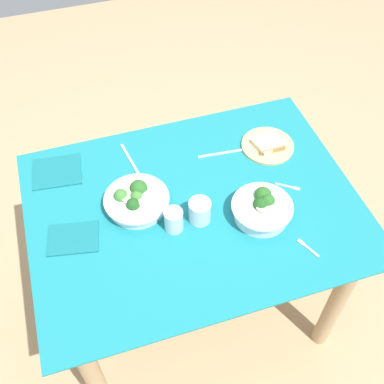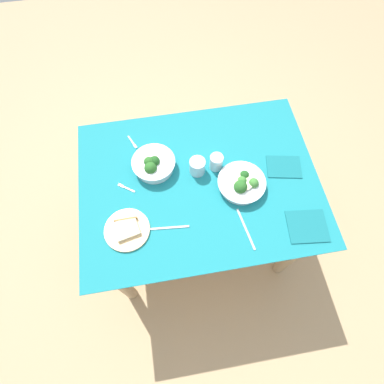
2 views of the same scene
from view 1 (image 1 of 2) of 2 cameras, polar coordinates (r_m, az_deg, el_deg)
The scene contains 13 objects.
ground_plane at distance 2.42m, azimuth 0.19°, elevation -12.97°, with size 6.00×6.00×0.00m, color tan.
dining_table at distance 1.87m, azimuth 0.24°, elevation -4.12°, with size 1.22×0.92×0.77m.
broccoli_bowl_far at distance 1.75m, azimuth -6.72°, elevation -0.98°, with size 0.24×0.24×0.09m.
broccoli_bowl_near at distance 1.72m, azimuth 8.40°, elevation -1.99°, with size 0.22×0.22×0.10m.
bread_side_plate at distance 1.98m, azimuth 9.09°, elevation 5.58°, with size 0.22×0.22×0.03m.
water_glass_center at distance 1.69m, azimuth 0.80°, elevation -2.35°, with size 0.08×0.08×0.09m, color silver.
water_glass_side at distance 1.67m, azimuth -2.22°, elevation -3.39°, with size 0.07×0.07×0.09m, color silver.
fork_by_far_bowl at distance 1.70m, azimuth 13.66°, elevation -6.47°, with size 0.05×0.09×0.00m.
fork_by_near_bowl at distance 1.85m, azimuth 11.56°, elevation 0.62°, with size 0.08×0.06×0.00m.
table_knife_left at distance 1.92m, azimuth -7.30°, elevation 3.66°, with size 0.21×0.01×0.00m, color #B7B7BC.
table_knife_right at distance 1.94m, azimuth 3.62°, elevation 4.67°, with size 0.20×0.01×0.00m, color #B7B7BC.
napkin_folded_upper at distance 1.94m, azimuth -15.91°, elevation 2.38°, with size 0.19×0.16×0.01m, color #156870.
napkin_folded_lower at distance 1.72m, azimuth -14.07°, elevation -5.40°, with size 0.18×0.13×0.01m, color #156870.
Camera 1 is at (-0.34, -1.03, 2.16)m, focal length 44.41 mm.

